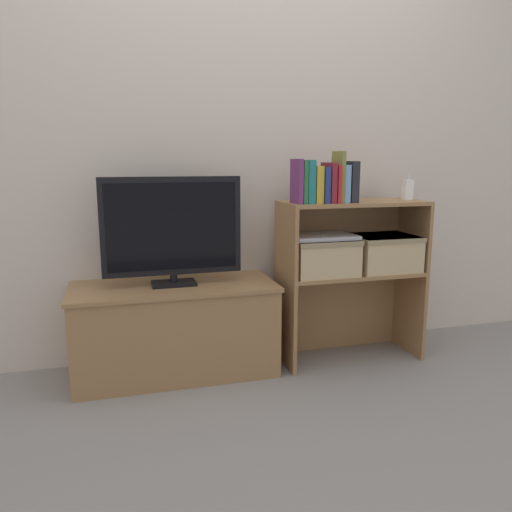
{
  "coord_description": "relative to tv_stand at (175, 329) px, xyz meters",
  "views": [
    {
      "loc": [
        -0.68,
        -2.26,
        1.1
      ],
      "look_at": [
        0.0,
        0.17,
        0.61
      ],
      "focal_mm": 35.0,
      "sensor_mm": 36.0,
      "label": 1
    }
  ],
  "objects": [
    {
      "name": "book_olive",
      "position": [
        0.84,
        -0.11,
        0.77
      ],
      "size": [
        0.02,
        0.13,
        0.26
      ],
      "color": "olive",
      "rests_on": "bookshelf_upper_tier"
    },
    {
      "name": "tv",
      "position": [
        0.0,
        -0.0,
        0.52
      ],
      "size": [
        0.69,
        0.14,
        0.54
      ],
      "color": "black",
      "rests_on": "tv_stand"
    },
    {
      "name": "book_forest",
      "position": [
        0.64,
        -0.11,
        0.75
      ],
      "size": [
        0.02,
        0.13,
        0.21
      ],
      "color": "#286638",
      "rests_on": "bookshelf_upper_tier"
    },
    {
      "name": "book_maroon",
      "position": [
        0.78,
        -0.11,
        0.74
      ],
      "size": [
        0.03,
        0.15,
        0.2
      ],
      "color": "maroon",
      "rests_on": "bookshelf_upper_tier"
    },
    {
      "name": "bookshelf_upper_tier",
      "position": [
        0.96,
        0.01,
        0.51
      ],
      "size": [
        0.77,
        0.33,
        0.38
      ],
      "color": "olive",
      "rests_on": "bookshelf_lower_tier"
    },
    {
      "name": "baby_monitor",
      "position": [
        1.28,
        -0.05,
        0.7
      ],
      "size": [
        0.05,
        0.04,
        0.14
      ],
      "color": "white",
      "rests_on": "bookshelf_upper_tier"
    },
    {
      "name": "wall_back",
      "position": [
        0.42,
        0.25,
        0.96
      ],
      "size": [
        10.0,
        0.05,
        2.4
      ],
      "color": "beige",
      "rests_on": "ground_plane"
    },
    {
      "name": "ground_plane",
      "position": [
        0.42,
        -0.22,
        -0.24
      ],
      "size": [
        16.0,
        16.0,
        0.0
      ],
      "primitive_type": "plane",
      "color": "gray"
    },
    {
      "name": "book_charcoal",
      "position": [
        0.91,
        -0.11,
        0.75
      ],
      "size": [
        0.04,
        0.13,
        0.21
      ],
      "color": "#232328",
      "rests_on": "bookshelf_upper_tier"
    },
    {
      "name": "tv_stand",
      "position": [
        0.0,
        0.0,
        0.0
      ],
      "size": [
        1.03,
        0.45,
        0.47
      ],
      "color": "olive",
      "rests_on": "ground_plane"
    },
    {
      "name": "storage_basket_right",
      "position": [
        1.14,
        -0.07,
        0.37
      ],
      "size": [
        0.34,
        0.3,
        0.19
      ],
      "color": "tan",
      "rests_on": "bookshelf_lower_tier"
    },
    {
      "name": "book_teal",
      "position": [
        0.67,
        -0.11,
        0.75
      ],
      "size": [
        0.04,
        0.13,
        0.21
      ],
      "color": "#1E7075",
      "rests_on": "bookshelf_upper_tier"
    },
    {
      "name": "book_crimson",
      "position": [
        0.81,
        -0.11,
        0.74
      ],
      "size": [
        0.02,
        0.16,
        0.19
      ],
      "color": "#B22328",
      "rests_on": "bookshelf_upper_tier"
    },
    {
      "name": "laptop",
      "position": [
        0.77,
        -0.07,
        0.46
      ],
      "size": [
        0.34,
        0.25,
        0.02
      ],
      "color": "#BCBCC1",
      "rests_on": "storage_basket_left"
    },
    {
      "name": "bookshelf_lower_tier",
      "position": [
        0.96,
        0.01,
        0.07
      ],
      "size": [
        0.77,
        0.33,
        0.5
      ],
      "color": "olive",
      "rests_on": "ground_plane"
    },
    {
      "name": "storage_basket_left",
      "position": [
        0.77,
        -0.07,
        0.37
      ],
      "size": [
        0.34,
        0.3,
        0.19
      ],
      "color": "tan",
      "rests_on": "bookshelf_lower_tier"
    },
    {
      "name": "book_navy",
      "position": [
        0.75,
        -0.11,
        0.73
      ],
      "size": [
        0.03,
        0.14,
        0.18
      ],
      "color": "navy",
      "rests_on": "bookshelf_upper_tier"
    },
    {
      "name": "book_skyblue",
      "position": [
        0.86,
        -0.11,
        0.74
      ],
      "size": [
        0.03,
        0.13,
        0.19
      ],
      "color": "#709ECC",
      "rests_on": "bookshelf_upper_tier"
    },
    {
      "name": "book_mustard",
      "position": [
        0.72,
        -0.11,
        0.73
      ],
      "size": [
        0.04,
        0.12,
        0.19
      ],
      "color": "gold",
      "rests_on": "bookshelf_upper_tier"
    },
    {
      "name": "book_plum",
      "position": [
        0.61,
        -0.11,
        0.75
      ],
      "size": [
        0.02,
        0.14,
        0.22
      ],
      "color": "#6B2D66",
      "rests_on": "bookshelf_upper_tier"
    }
  ]
}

